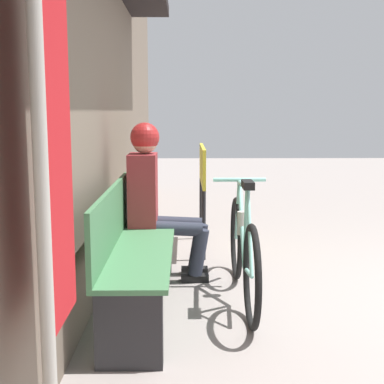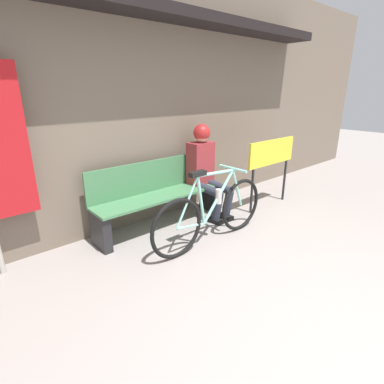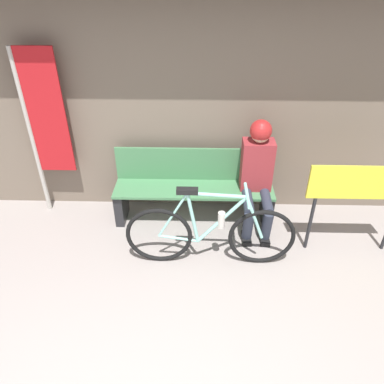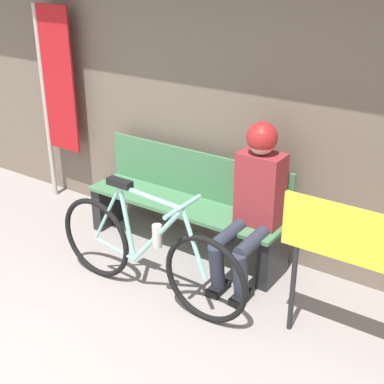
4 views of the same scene
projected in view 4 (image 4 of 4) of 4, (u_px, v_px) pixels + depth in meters
name	position (u px, v px, depth m)	size (l,w,h in m)	color
storefront_wall	(179.00, 45.00, 4.40)	(12.00, 0.56, 3.20)	#756656
park_bench_near	(187.00, 205.00, 4.53)	(1.80, 0.42, 0.84)	#477F51
bicycle	(147.00, 253.00, 3.87)	(1.68, 0.40, 0.89)	black
person_seated	(254.00, 195.00, 3.96)	(0.34, 0.64, 1.26)	#2D3342
banner_pole	(54.00, 88.00, 5.14)	(0.45, 0.05, 1.93)	#B7B2A8
signboard	(363.00, 249.00, 3.15)	(1.02, 0.04, 1.01)	#232326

